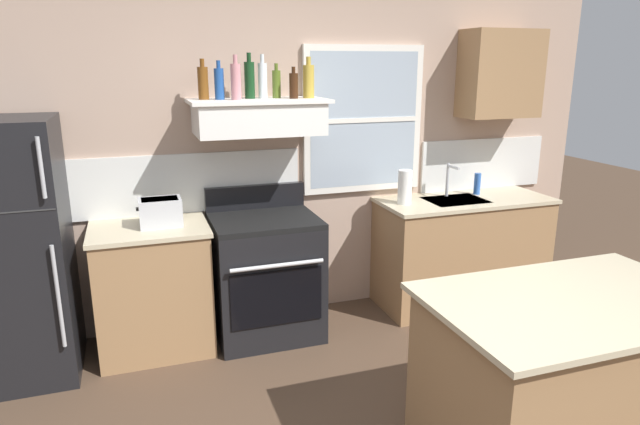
{
  "coord_description": "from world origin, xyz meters",
  "views": [
    {
      "loc": [
        -1.11,
        -1.91,
        1.99
      ],
      "look_at": [
        -0.05,
        1.2,
        1.1
      ],
      "focal_mm": 31.13,
      "sensor_mm": 36.0,
      "label": 1
    }
  ],
  "objects_px": {
    "bottle_clear_tall": "(263,80)",
    "kitchen_island": "(566,383)",
    "bottle_champagne_gold_foil": "(309,81)",
    "bottle_brown_stout": "(294,85)",
    "stove_range": "(266,275)",
    "bottle_blue_liqueur": "(219,83)",
    "bottle_dark_green_wine": "(250,79)",
    "refrigerator": "(9,253)",
    "toaster": "(161,212)",
    "bottle_olive_oil_square": "(276,84)",
    "dish_soap_bottle": "(477,184)",
    "paper_towel_roll": "(405,187)",
    "bottle_rose_pink": "(236,81)",
    "bottle_amber_wine": "(203,82)"
  },
  "relations": [
    {
      "from": "bottle_blue_liqueur",
      "to": "bottle_dark_green_wine",
      "type": "xyz_separation_m",
      "value": [
        0.22,
        0.05,
        0.02
      ]
    },
    {
      "from": "stove_range",
      "to": "dish_soap_bottle",
      "type": "height_order",
      "value": "same"
    },
    {
      "from": "stove_range",
      "to": "bottle_blue_liqueur",
      "type": "relative_size",
      "value": 4.19
    },
    {
      "from": "stove_range",
      "to": "bottle_brown_stout",
      "type": "xyz_separation_m",
      "value": [
        0.25,
        0.06,
        1.37
      ]
    },
    {
      "from": "toaster",
      "to": "bottle_clear_tall",
      "type": "height_order",
      "value": "bottle_clear_tall"
    },
    {
      "from": "toaster",
      "to": "bottle_blue_liqueur",
      "type": "xyz_separation_m",
      "value": [
        0.45,
        0.08,
        0.85
      ]
    },
    {
      "from": "bottle_blue_liqueur",
      "to": "bottle_clear_tall",
      "type": "distance_m",
      "value": 0.32
    },
    {
      "from": "kitchen_island",
      "to": "bottle_olive_oil_square",
      "type": "bearing_deg",
      "value": 114.6
    },
    {
      "from": "bottle_champagne_gold_foil",
      "to": "bottle_brown_stout",
      "type": "bearing_deg",
      "value": -169.01
    },
    {
      "from": "bottle_olive_oil_square",
      "to": "bottle_clear_tall",
      "type": "bearing_deg",
      "value": 179.86
    },
    {
      "from": "stove_range",
      "to": "kitchen_island",
      "type": "xyz_separation_m",
      "value": [
        1.08,
        -1.87,
        -0.01
      ]
    },
    {
      "from": "bottle_blue_liqueur",
      "to": "bottle_amber_wine",
      "type": "bearing_deg",
      "value": 157.86
    },
    {
      "from": "bottle_clear_tall",
      "to": "kitchen_island",
      "type": "bearing_deg",
      "value": -63.11
    },
    {
      "from": "bottle_dark_green_wine",
      "to": "bottle_brown_stout",
      "type": "bearing_deg",
      "value": -17.67
    },
    {
      "from": "bottle_rose_pink",
      "to": "paper_towel_roll",
      "type": "height_order",
      "value": "bottle_rose_pink"
    },
    {
      "from": "dish_soap_bottle",
      "to": "paper_towel_roll",
      "type": "bearing_deg",
      "value": -172.26
    },
    {
      "from": "bottle_blue_liqueur",
      "to": "bottle_clear_tall",
      "type": "bearing_deg",
      "value": 8.55
    },
    {
      "from": "toaster",
      "to": "stove_range",
      "type": "relative_size",
      "value": 0.27
    },
    {
      "from": "bottle_rose_pink",
      "to": "bottle_olive_oil_square",
      "type": "relative_size",
      "value": 1.24
    },
    {
      "from": "bottle_blue_liqueur",
      "to": "bottle_olive_oil_square",
      "type": "bearing_deg",
      "value": 6.47
    },
    {
      "from": "toaster",
      "to": "bottle_amber_wine",
      "type": "bearing_deg",
      "value": 18.97
    },
    {
      "from": "stove_range",
      "to": "bottle_clear_tall",
      "type": "bearing_deg",
      "value": 71.29
    },
    {
      "from": "paper_towel_roll",
      "to": "bottle_rose_pink",
      "type": "bearing_deg",
      "value": 179.56
    },
    {
      "from": "bottle_clear_tall",
      "to": "bottle_olive_oil_square",
      "type": "distance_m",
      "value": 0.1
    },
    {
      "from": "bottle_rose_pink",
      "to": "bottle_champagne_gold_foil",
      "type": "bearing_deg",
      "value": 3.4
    },
    {
      "from": "bottle_rose_pink",
      "to": "bottle_olive_oil_square",
      "type": "xyz_separation_m",
      "value": [
        0.31,
        0.1,
        -0.02
      ]
    },
    {
      "from": "refrigerator",
      "to": "stove_range",
      "type": "distance_m",
      "value": 1.69
    },
    {
      "from": "bottle_amber_wine",
      "to": "paper_towel_roll",
      "type": "height_order",
      "value": "bottle_amber_wine"
    },
    {
      "from": "bottle_olive_oil_square",
      "to": "bottle_brown_stout",
      "type": "height_order",
      "value": "bottle_olive_oil_square"
    },
    {
      "from": "kitchen_island",
      "to": "bottle_brown_stout",
      "type": "bearing_deg",
      "value": 113.21
    },
    {
      "from": "bottle_amber_wine",
      "to": "bottle_dark_green_wine",
      "type": "relative_size",
      "value": 0.87
    },
    {
      "from": "toaster",
      "to": "stove_range",
      "type": "height_order",
      "value": "toaster"
    },
    {
      "from": "bottle_brown_stout",
      "to": "refrigerator",
      "type": "bearing_deg",
      "value": -177.63
    },
    {
      "from": "bottle_amber_wine",
      "to": "dish_soap_bottle",
      "type": "bearing_deg",
      "value": -0.2
    },
    {
      "from": "bottle_olive_oil_square",
      "to": "bottle_champagne_gold_foil",
      "type": "relative_size",
      "value": 0.84
    },
    {
      "from": "bottle_amber_wine",
      "to": "bottle_brown_stout",
      "type": "relative_size",
      "value": 1.25
    },
    {
      "from": "bottle_champagne_gold_foil",
      "to": "stove_range",
      "type": "bearing_deg",
      "value": -167.92
    },
    {
      "from": "bottle_dark_green_wine",
      "to": "bottle_olive_oil_square",
      "type": "distance_m",
      "value": 0.2
    },
    {
      "from": "refrigerator",
      "to": "bottle_rose_pink",
      "type": "relative_size",
      "value": 5.63
    },
    {
      "from": "bottle_amber_wine",
      "to": "bottle_brown_stout",
      "type": "xyz_separation_m",
      "value": [
        0.61,
        -0.09,
        -0.02
      ]
    },
    {
      "from": "bottle_olive_oil_square",
      "to": "bottle_champagne_gold_foil",
      "type": "distance_m",
      "value": 0.23
    },
    {
      "from": "bottle_amber_wine",
      "to": "bottle_dark_green_wine",
      "type": "bearing_deg",
      "value": 0.67
    },
    {
      "from": "stove_range",
      "to": "bottle_rose_pink",
      "type": "xyz_separation_m",
      "value": [
        -0.16,
        0.05,
        1.41
      ]
    },
    {
      "from": "bottle_clear_tall",
      "to": "kitchen_island",
      "type": "distance_m",
      "value": 2.67
    },
    {
      "from": "refrigerator",
      "to": "bottle_blue_liqueur",
      "type": "relative_size",
      "value": 6.43
    },
    {
      "from": "toaster",
      "to": "bottle_clear_tall",
      "type": "distance_m",
      "value": 1.16
    },
    {
      "from": "refrigerator",
      "to": "toaster",
      "type": "xyz_separation_m",
      "value": [
        0.94,
        0.05,
        0.17
      ]
    },
    {
      "from": "bottle_blue_liqueur",
      "to": "bottle_dark_green_wine",
      "type": "distance_m",
      "value": 0.23
    },
    {
      "from": "paper_towel_roll",
      "to": "bottle_blue_liqueur",
      "type": "bearing_deg",
      "value": 177.31
    },
    {
      "from": "bottle_clear_tall",
      "to": "bottle_blue_liqueur",
      "type": "bearing_deg",
      "value": -171.45
    }
  ]
}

